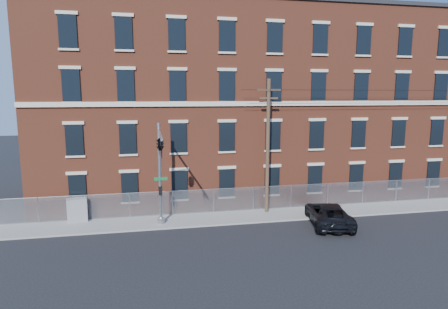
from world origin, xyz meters
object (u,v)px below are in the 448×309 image
Objects in this scene: pickup_truck at (328,214)px; utility_cabinet at (77,210)px; traffic_signal_mast at (160,154)px; utility_pole_near at (268,144)px.

pickup_truck is 3.29× the size of utility_cabinet.
traffic_signal_mast is 0.70× the size of utility_pole_near.
utility_cabinet is at bearing 146.54° from traffic_signal_mast.
traffic_signal_mast is 1.28× the size of pickup_truck.
traffic_signal_mast is 8.22m from utility_cabinet.
utility_pole_near is at bearing -31.17° from pickup_truck.
pickup_truck is at bearing -43.48° from utility_pole_near.
traffic_signal_mast is 8.70m from utility_pole_near.
pickup_truck is at bearing 0.77° from traffic_signal_mast.
utility_pole_near is at bearing -14.09° from utility_cabinet.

